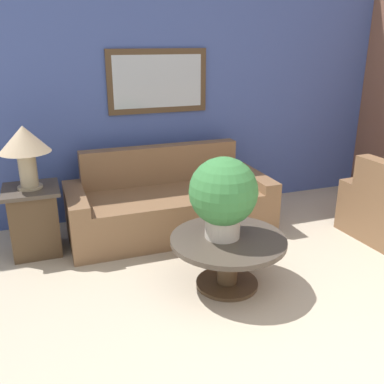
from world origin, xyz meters
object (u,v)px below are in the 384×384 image
(coffee_table, at_px, (228,251))
(side_table, at_px, (35,220))
(couch_main, at_px, (170,205))
(table_lamp, at_px, (24,144))
(potted_plant_on_table, at_px, (223,194))

(coffee_table, xyz_separation_m, side_table, (-1.42, 1.13, 0.01))
(couch_main, relative_size, side_table, 3.24)
(table_lamp, bearing_deg, side_table, -90.00)
(coffee_table, distance_m, table_lamp, 1.96)
(side_table, bearing_deg, coffee_table, -38.56)
(side_table, height_order, potted_plant_on_table, potted_plant_on_table)
(couch_main, bearing_deg, side_table, -177.94)
(coffee_table, bearing_deg, couch_main, 95.70)
(potted_plant_on_table, bearing_deg, couch_main, 94.04)
(coffee_table, relative_size, side_table, 1.44)
(potted_plant_on_table, bearing_deg, table_lamp, 141.60)
(side_table, bearing_deg, table_lamp, 90.00)
(coffee_table, height_order, table_lamp, table_lamp)
(couch_main, distance_m, potted_plant_on_table, 1.25)
(side_table, relative_size, table_lamp, 1.13)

